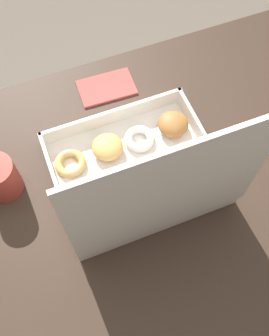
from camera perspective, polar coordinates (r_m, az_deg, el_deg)
name	(u,v)px	position (r m, az deg, el deg)	size (l,w,h in m)	color
ground_plane	(138,266)	(1.60, 0.55, -14.05)	(8.00, 8.00, 0.00)	#6B6054
dining_table	(140,205)	(0.98, 0.87, -5.43)	(1.13, 0.77, 0.76)	#38281E
donut_box	(142,175)	(0.81, 1.09, -0.98)	(0.35, 0.30, 0.36)	silver
coffee_mug	(0,178)	(0.88, -18.98, -1.33)	(0.08, 0.08, 0.09)	#A3382D
paper_napkin	(106,87)	(1.02, -4.09, 11.60)	(0.14, 0.09, 0.01)	#CC4C47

